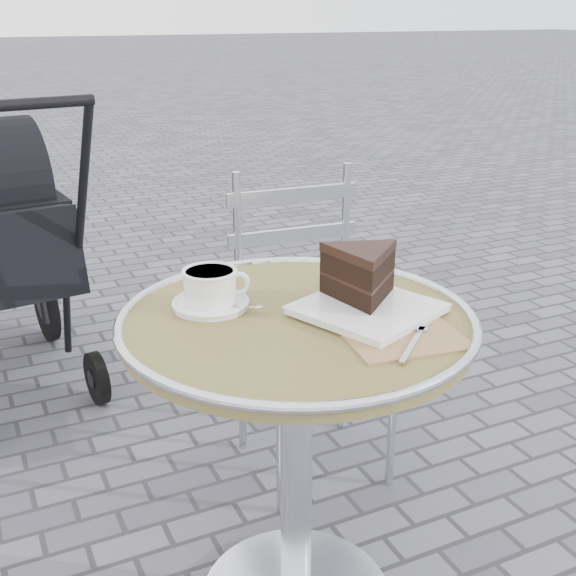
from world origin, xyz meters
name	(u,v)px	position (x,y,z in m)	size (l,w,h in m)	color
cafe_table	(297,390)	(0.00, 0.00, 0.57)	(0.72, 0.72, 0.74)	silver
cappuccino_set	(211,291)	(-0.14, 0.12, 0.77)	(0.16, 0.16, 0.08)	white
cake_plate_set	(364,282)	(0.14, -0.02, 0.79)	(0.31, 0.40, 0.13)	#9A7454
bistro_chair	(303,288)	(0.29, 0.56, 0.55)	(0.43, 0.43, 0.89)	silver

